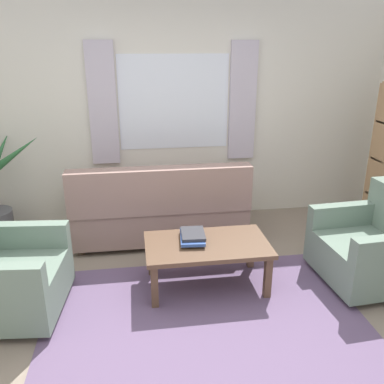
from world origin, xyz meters
TOP-DOWN VIEW (x-y plane):
  - ground_plane at (0.00, 0.00)m, footprint 6.24×6.24m
  - wall_back at (0.00, 2.26)m, footprint 5.32×0.12m
  - window_with_curtains at (0.00, 2.18)m, footprint 1.98×0.07m
  - area_rug at (0.00, 0.00)m, footprint 2.58×1.85m
  - couch at (-0.25, 1.53)m, footprint 1.90×0.82m
  - armchair_left at (-1.61, 0.37)m, footprint 0.90×0.92m
  - armchair_right at (1.63, 0.38)m, footprint 0.87×0.89m
  - coffee_table at (0.10, 0.51)m, footprint 1.10×0.64m
  - book_stack_on_table at (-0.02, 0.58)m, footprint 0.24×0.36m

SIDE VIEW (x-z plane):
  - ground_plane at x=0.00m, z-range 0.00..0.00m
  - area_rug at x=0.00m, z-range 0.00..0.01m
  - armchair_left at x=-1.61m, z-range -0.09..0.79m
  - armchair_right at x=1.63m, z-range -0.09..0.79m
  - couch at x=-0.25m, z-range -0.09..0.83m
  - coffee_table at x=0.10m, z-range 0.16..0.60m
  - book_stack_on_table at x=-0.02m, z-range 0.44..0.52m
  - wall_back at x=0.00m, z-range 0.00..2.60m
  - window_with_curtains at x=0.00m, z-range 0.75..2.15m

